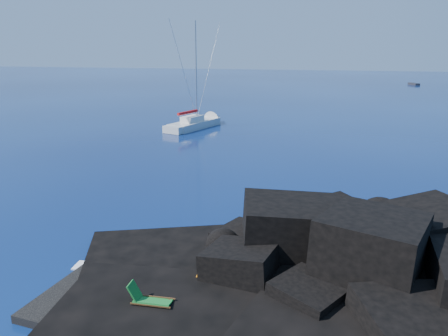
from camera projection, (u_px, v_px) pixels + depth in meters
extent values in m
plane|color=#030B33|center=(45.00, 296.00, 18.74)|extent=(400.00, 400.00, 0.00)
cube|color=black|center=(147.00, 303.00, 18.17)|extent=(9.08, 6.86, 0.70)
cube|color=white|center=(134.00, 274.00, 19.82)|extent=(2.06, 1.73, 0.05)
cone|color=orange|center=(198.00, 276.00, 19.06)|extent=(0.40, 0.40, 0.57)
cube|color=#242429|center=(414.00, 85.00, 124.07)|extent=(2.77, 4.52, 0.58)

